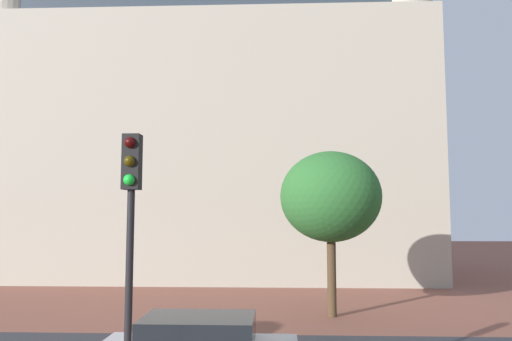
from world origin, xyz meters
name	(u,v)px	position (x,y,z in m)	size (l,w,h in m)	color
landmark_building	(215,137)	(-3.56, 29.96, 9.15)	(26.49, 14.92, 29.79)	#B2A893
traffic_light_pole	(130,230)	(-1.68, 4.83, 3.51)	(0.28, 0.34, 5.05)	black
tree_curb_far	(331,197)	(2.72, 15.63, 4.44)	(3.82, 3.82, 6.18)	#4C3823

